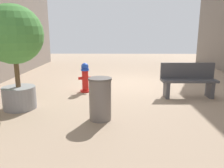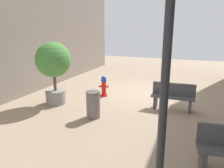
{
  "view_description": "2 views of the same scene",
  "coord_description": "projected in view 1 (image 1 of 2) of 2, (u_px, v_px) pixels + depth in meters",
  "views": [
    {
      "loc": [
        0.47,
        7.63,
        1.76
      ],
      "look_at": [
        0.55,
        2.68,
        0.62
      ],
      "focal_mm": 35.55,
      "sensor_mm": 36.0,
      "label": 1
    },
    {
      "loc": [
        -2.22,
        9.14,
        2.87
      ],
      "look_at": [
        0.59,
        2.1,
        0.86
      ],
      "focal_mm": 34.15,
      "sensor_mm": 36.0,
      "label": 2
    }
  ],
  "objects": [
    {
      "name": "bench_near",
      "position": [
        188.0,
        80.0,
        6.17
      ],
      "size": [
        1.51,
        0.46,
        0.95
      ],
      "color": "#4C4C51",
      "rests_on": "ground_plane"
    },
    {
      "name": "planter_tree",
      "position": [
        14.0,
        42.0,
        4.96
      ],
      "size": [
        1.32,
        1.32,
        2.39
      ],
      "color": "gray",
      "rests_on": "ground_plane"
    },
    {
      "name": "ground_plane",
      "position": [
        129.0,
        84.0,
        7.82
      ],
      "size": [
        23.4,
        23.4,
        0.0
      ],
      "primitive_type": "plane",
      "color": "tan"
    },
    {
      "name": "trash_bin",
      "position": [
        100.0,
        99.0,
        4.53
      ],
      "size": [
        0.47,
        0.47,
        0.88
      ],
      "color": "slate",
      "rests_on": "ground_plane"
    },
    {
      "name": "fire_hydrant",
      "position": [
        85.0,
        77.0,
        6.71
      ],
      "size": [
        0.42,
        0.4,
        0.89
      ],
      "color": "red",
      "rests_on": "ground_plane"
    }
  ]
}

